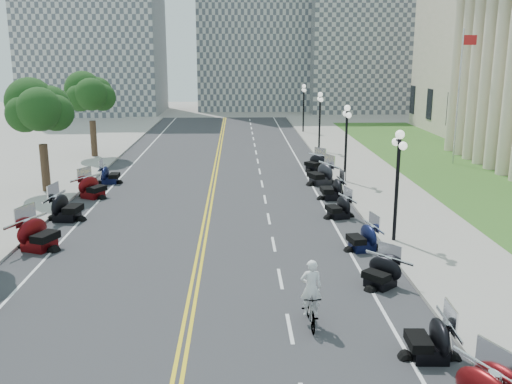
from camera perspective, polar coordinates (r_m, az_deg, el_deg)
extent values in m
plane|color=gray|center=(21.82, -6.07, -8.74)|extent=(160.00, 160.00, 0.00)
cube|color=#333335|center=(31.27, -4.78, -1.70)|extent=(16.00, 90.00, 0.01)
cube|color=yellow|center=(31.28, -5.00, -1.69)|extent=(0.12, 90.00, 0.00)
cube|color=yellow|center=(31.27, -4.56, -1.68)|extent=(0.12, 90.00, 0.00)
cube|color=white|center=(31.59, 6.89, -1.58)|extent=(0.12, 90.00, 0.00)
cube|color=white|center=(32.24, -16.22, -1.72)|extent=(0.12, 90.00, 0.00)
cube|color=white|center=(18.19, 3.40, -13.45)|extent=(0.12, 2.00, 0.00)
cube|color=white|center=(21.81, 2.44, -8.64)|extent=(0.12, 2.00, 0.00)
cube|color=white|center=(25.55, 1.77, -5.22)|extent=(0.12, 2.00, 0.00)
cube|color=white|center=(29.35, 1.28, -2.68)|extent=(0.12, 2.00, 0.00)
cube|color=white|center=(33.20, 0.91, -0.72)|extent=(0.12, 2.00, 0.00)
cube|color=white|center=(37.08, 0.61, 0.83)|extent=(0.12, 2.00, 0.00)
cube|color=white|center=(40.99, 0.37, 2.08)|extent=(0.12, 2.00, 0.00)
cube|color=white|center=(44.91, 0.17, 3.12)|extent=(0.12, 2.00, 0.00)
cube|color=white|center=(48.84, 0.00, 3.99)|extent=(0.12, 2.00, 0.00)
cube|color=white|center=(52.79, -0.14, 4.73)|extent=(0.12, 2.00, 0.00)
cube|color=white|center=(56.74, -0.26, 5.36)|extent=(0.12, 2.00, 0.00)
cube|color=white|center=(60.70, -0.37, 5.92)|extent=(0.12, 2.00, 0.00)
cube|color=white|center=(64.66, -0.46, 6.40)|extent=(0.12, 2.00, 0.00)
cube|color=white|center=(68.63, -0.55, 6.83)|extent=(0.12, 2.00, 0.00)
cube|color=white|center=(72.60, -0.62, 7.21)|extent=(0.12, 2.00, 0.00)
cube|color=#9E9991|center=(32.45, 14.07, -1.37)|extent=(5.00, 90.00, 0.15)
cube|color=#9E9991|center=(33.49, -23.04, -1.61)|extent=(5.00, 90.00, 0.15)
cube|color=#356023|center=(42.10, 20.33, 1.58)|extent=(9.00, 60.00, 0.10)
cube|color=gray|center=(84.54, -15.96, 16.45)|extent=(18.00, 14.00, 26.00)
cube|color=gray|center=(88.39, -0.35, 18.12)|extent=(16.00, 12.00, 30.00)
cube|color=gray|center=(87.55, 12.01, 15.25)|extent=(20.00, 14.00, 22.00)
imported|color=#A51414|center=(18.19, 5.47, -11.57)|extent=(0.54, 1.87, 1.12)
imported|color=white|center=(17.61, 5.58, -7.22)|extent=(0.67, 0.44, 1.83)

